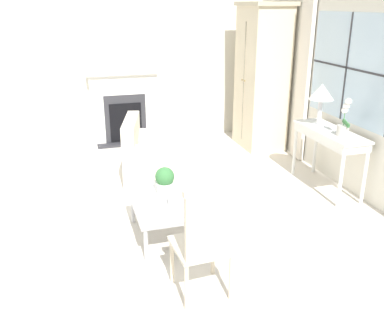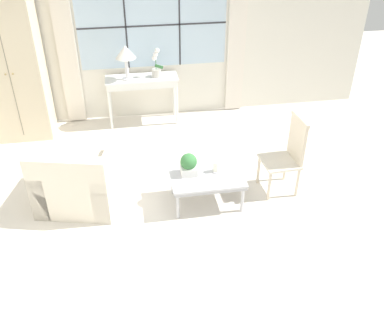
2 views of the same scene
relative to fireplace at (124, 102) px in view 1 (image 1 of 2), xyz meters
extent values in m
plane|color=silver|center=(2.91, -0.51, -0.71)|extent=(14.00, 14.00, 0.00)
cube|color=silver|center=(2.91, 2.52, 0.69)|extent=(7.20, 0.06, 2.80)
cube|color=silver|center=(2.91, 2.49, 0.82)|extent=(2.33, 0.01, 1.32)
cube|color=#2D2D33|center=(2.49, 2.48, 0.82)|extent=(0.02, 0.02, 1.32)
cube|color=#2D2D33|center=(2.91, 2.48, 0.82)|extent=(2.33, 0.02, 0.02)
cube|color=silver|center=(1.56, 2.44, 0.48)|extent=(0.29, 0.06, 2.34)
cube|color=silver|center=(-0.12, 0.09, 0.69)|extent=(0.06, 7.20, 2.80)
cube|color=#2D2D33|center=(0.08, 0.00, -0.69)|extent=(0.34, 1.00, 0.04)
cube|color=silver|center=(0.00, 0.00, -0.12)|extent=(0.18, 1.11, 1.18)
cube|color=silver|center=(0.03, 0.00, 0.49)|extent=(0.24, 1.19, 0.04)
cube|color=black|center=(0.10, 0.00, -0.33)|extent=(0.02, 0.53, 0.65)
cube|color=#2D2D33|center=(0.09, 0.00, -0.27)|extent=(0.01, 0.69, 0.81)
cube|color=silver|center=(-0.07, 0.00, 0.95)|extent=(0.04, 0.99, 0.91)
cube|color=silver|center=(-0.05, 0.00, 0.95)|extent=(0.01, 0.91, 0.83)
cube|color=beige|center=(0.80, 2.14, 0.41)|extent=(0.84, 0.61, 2.25)
cube|color=#BCAE92|center=(0.80, 2.14, 1.57)|extent=(0.92, 0.67, 0.06)
cube|color=gray|center=(0.80, 1.83, 0.37)|extent=(0.01, 0.01, 1.89)
sphere|color=#997F4C|center=(0.75, 1.82, 0.41)|extent=(0.03, 0.03, 0.03)
sphere|color=#997F4C|center=(0.85, 1.82, 0.41)|extent=(0.03, 0.03, 0.03)
cube|color=white|center=(2.67, 2.23, 0.06)|extent=(1.16, 0.40, 0.03)
cube|color=white|center=(2.67, 2.23, 0.00)|extent=(1.11, 0.39, 0.10)
cylinder|color=white|center=(2.13, 2.07, -0.33)|extent=(0.04, 0.04, 0.76)
cylinder|color=white|center=(3.21, 2.07, -0.33)|extent=(0.04, 0.04, 0.76)
cylinder|color=white|center=(2.13, 2.39, -0.33)|extent=(0.04, 0.04, 0.76)
cylinder|color=white|center=(3.21, 2.39, -0.33)|extent=(0.04, 0.04, 0.76)
cylinder|color=silver|center=(2.45, 2.19, 0.09)|extent=(0.16, 0.16, 0.02)
cylinder|color=silver|center=(2.45, 2.19, 0.26)|extent=(0.06, 0.06, 0.32)
cone|color=white|center=(2.45, 2.19, 0.52)|extent=(0.31, 0.31, 0.20)
cylinder|color=#BCB7AD|center=(2.91, 2.23, 0.14)|extent=(0.15, 0.15, 0.13)
cylinder|color=#38753D|center=(2.91, 2.23, 0.36)|extent=(0.01, 0.01, 0.33)
cube|color=#38753D|center=(2.96, 2.23, 0.24)|extent=(0.14, 0.02, 0.09)
sphere|color=white|center=(2.89, 2.24, 0.38)|extent=(0.08, 0.08, 0.08)
sphere|color=white|center=(2.91, 2.24, 0.44)|extent=(0.08, 0.08, 0.08)
sphere|color=white|center=(2.94, 2.24, 0.50)|extent=(0.08, 0.08, 0.08)
cube|color=beige|center=(1.76, 0.25, -0.49)|extent=(1.14, 1.15, 0.45)
cube|color=beige|center=(1.66, -0.13, -0.06)|extent=(0.95, 0.38, 0.40)
cube|color=beige|center=(1.40, 0.34, -0.42)|extent=(0.43, 0.97, 0.59)
cube|color=beige|center=(2.12, 0.16, -0.42)|extent=(0.43, 0.97, 0.59)
cube|color=beige|center=(4.24, 0.03, -0.28)|extent=(0.47, 0.47, 0.03)
cube|color=beige|center=(4.44, 0.05, 0.00)|extent=(0.06, 0.41, 0.54)
cube|color=beige|center=(4.44, 0.05, 0.29)|extent=(0.07, 0.43, 0.05)
cylinder|color=beige|center=(4.07, -0.17, -0.50)|extent=(0.04, 0.04, 0.41)
cylinder|color=beige|center=(4.04, 0.21, -0.50)|extent=(0.04, 0.04, 0.41)
cylinder|color=beige|center=(4.45, -0.15, -0.50)|extent=(0.04, 0.04, 0.41)
cylinder|color=beige|center=(4.42, 0.23, -0.50)|extent=(0.04, 0.04, 0.41)
cube|color=#BCBCC1|center=(3.29, -0.08, -0.32)|extent=(0.89, 0.60, 0.03)
cube|color=#A0A0A4|center=(3.29, -0.08, -0.36)|extent=(0.87, 0.59, 0.04)
cylinder|color=#BCBCC1|center=(2.89, -0.32, -0.52)|extent=(0.04, 0.04, 0.37)
cylinder|color=#BCBCC1|center=(3.68, -0.32, -0.52)|extent=(0.04, 0.04, 0.37)
cylinder|color=#BCBCC1|center=(2.89, 0.17, -0.52)|extent=(0.04, 0.04, 0.37)
cylinder|color=#BCBCC1|center=(3.68, 0.17, -0.52)|extent=(0.04, 0.04, 0.37)
cube|color=white|center=(3.08, 0.00, -0.26)|extent=(0.19, 0.19, 0.11)
sphere|color=#38753D|center=(3.08, 0.00, -0.13)|extent=(0.20, 0.20, 0.20)
cylinder|color=silver|center=(3.41, -0.01, -0.31)|extent=(0.11, 0.11, 0.01)
cylinder|color=white|center=(3.41, -0.01, -0.24)|extent=(0.08, 0.08, 0.12)
cylinder|color=black|center=(3.41, -0.01, -0.17)|extent=(0.00, 0.00, 0.01)
camera|label=1|loc=(7.12, -0.88, 1.58)|focal=40.00mm
camera|label=2|loc=(2.41, -4.24, 2.68)|focal=40.00mm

